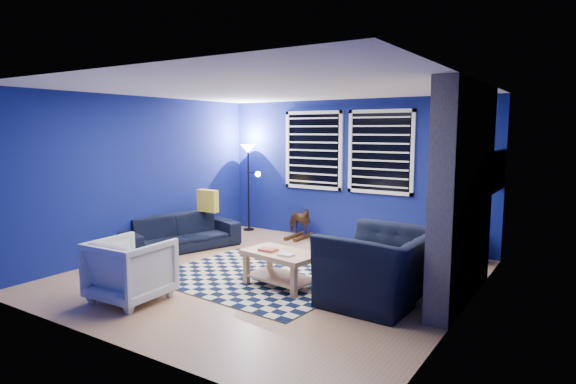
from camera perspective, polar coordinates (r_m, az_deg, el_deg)
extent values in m
plane|color=tan|center=(6.63, -2.14, -9.93)|extent=(5.00, 5.00, 0.00)
plane|color=white|center=(6.35, -2.25, 12.16)|extent=(5.00, 5.00, 0.00)
plane|color=navy|center=(8.53, 7.50, 2.47)|extent=(5.00, 0.00, 5.00)
plane|color=navy|center=(8.06, -16.92, 1.93)|extent=(0.00, 5.00, 5.00)
plane|color=navy|center=(5.35, 20.31, -0.83)|extent=(0.00, 5.00, 5.00)
cube|color=gray|center=(5.86, 20.14, -0.14)|extent=(0.26, 2.00, 2.50)
cube|color=black|center=(6.07, 18.46, -8.50)|extent=(0.04, 0.70, 0.60)
cube|color=gray|center=(6.19, 17.15, -11.13)|extent=(0.50, 1.20, 0.08)
cube|color=black|center=(8.83, 3.06, 4.97)|extent=(1.05, 0.02, 1.30)
cube|color=white|center=(8.82, 3.06, 9.38)|extent=(1.17, 0.05, 0.06)
cube|color=white|center=(8.88, 3.00, 0.58)|extent=(1.17, 0.05, 0.06)
cube|color=black|center=(8.26, 10.93, 4.68)|extent=(1.05, 0.02, 1.30)
cube|color=white|center=(8.25, 11.03, 9.40)|extent=(1.17, 0.05, 0.06)
cube|color=white|center=(8.31, 10.79, -0.01)|extent=(1.17, 0.05, 0.06)
cube|color=black|center=(7.30, 23.42, 2.29)|extent=(0.06, 1.00, 0.58)
cube|color=black|center=(7.30, 23.15, 2.30)|extent=(0.01, 0.92, 0.50)
cube|color=black|center=(6.56, -3.71, -10.06)|extent=(2.64, 2.18, 0.02)
imported|color=black|center=(8.16, -12.78, -4.71)|extent=(2.10, 1.34, 0.57)
imported|color=black|center=(5.65, 10.89, -8.73)|extent=(1.33, 1.17, 0.83)
imported|color=gray|center=(5.92, -18.11, -8.72)|extent=(0.82, 0.84, 0.73)
imported|color=#442215|center=(8.76, 1.28, -3.40)|extent=(0.45, 0.67, 0.52)
cube|color=tan|center=(6.06, -0.84, -7.39)|extent=(1.03, 0.70, 0.06)
cube|color=tan|center=(6.14, -0.84, -10.08)|extent=(0.94, 0.60, 0.03)
cube|color=#AB4730|center=(6.10, -2.38, -6.86)|extent=(0.24, 0.19, 0.03)
cube|color=silver|center=(5.86, -0.23, -7.45)|extent=(0.20, 0.16, 0.03)
cube|color=tan|center=(6.18, -5.11, -9.27)|extent=(0.07, 0.07, 0.38)
cube|color=tan|center=(5.74, 1.38, -10.56)|extent=(0.07, 0.07, 0.38)
cube|color=tan|center=(6.51, -2.79, -8.39)|extent=(0.07, 0.07, 0.38)
cube|color=tan|center=(6.09, 3.50, -9.51)|extent=(0.07, 0.07, 0.38)
cube|color=tan|center=(7.72, 19.34, -5.94)|extent=(0.64, 0.48, 0.49)
cube|color=black|center=(7.72, 19.34, -5.94)|extent=(0.56, 0.43, 0.40)
cube|color=#83E01A|center=(7.66, 19.43, -3.81)|extent=(0.37, 0.31, 0.09)
cylinder|color=black|center=(9.58, -4.65, -4.44)|extent=(0.21, 0.21, 0.03)
cylinder|color=black|center=(9.45, -4.70, 0.20)|extent=(0.03, 0.03, 1.57)
cone|color=white|center=(9.38, -4.75, 5.12)|extent=(0.28, 0.28, 0.16)
sphere|color=white|center=(9.22, -3.59, 2.13)|extent=(0.11, 0.11, 0.11)
cube|color=yellow|center=(8.36, -9.49, -1.04)|extent=(0.40, 0.13, 0.38)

